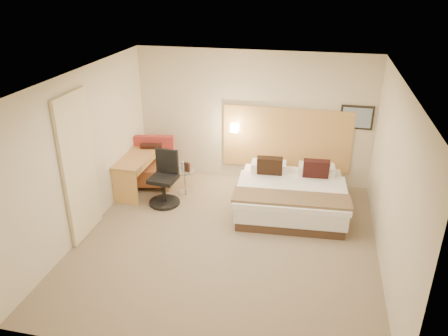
% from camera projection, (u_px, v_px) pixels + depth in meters
% --- Properties ---
extents(floor, '(4.80, 5.00, 0.02)m').
position_uv_depth(floor, '(227.00, 242.00, 7.20)').
color(floor, '#7F6D55').
rests_on(floor, ground).
extents(ceiling, '(4.80, 5.00, 0.02)m').
position_uv_depth(ceiling, '(227.00, 78.00, 6.08)').
color(ceiling, white).
rests_on(ceiling, floor).
extents(wall_back, '(4.80, 0.02, 2.70)m').
position_uv_depth(wall_back, '(253.00, 117.00, 8.87)').
color(wall_back, beige).
rests_on(wall_back, floor).
extents(wall_front, '(4.80, 0.02, 2.70)m').
position_uv_depth(wall_front, '(174.00, 266.00, 4.41)').
color(wall_front, beige).
rests_on(wall_front, floor).
extents(wall_left, '(0.02, 5.00, 2.70)m').
position_uv_depth(wall_left, '(83.00, 154.00, 7.12)').
color(wall_left, beige).
rests_on(wall_left, floor).
extents(wall_right, '(0.02, 5.00, 2.70)m').
position_uv_depth(wall_right, '(393.00, 182.00, 6.16)').
color(wall_right, beige).
rests_on(wall_right, floor).
extents(headboard_panel, '(2.60, 0.04, 1.30)m').
position_uv_depth(headboard_panel, '(286.00, 139.00, 8.86)').
color(headboard_panel, '#BB8848').
rests_on(headboard_panel, wall_back).
extents(art_frame, '(0.62, 0.03, 0.47)m').
position_uv_depth(art_frame, '(357.00, 117.00, 8.38)').
color(art_frame, black).
rests_on(art_frame, wall_back).
extents(art_canvas, '(0.54, 0.01, 0.39)m').
position_uv_depth(art_canvas, '(357.00, 118.00, 8.36)').
color(art_canvas, '#748BA0').
rests_on(art_canvas, wall_back).
extents(lamp_arm, '(0.02, 0.12, 0.02)m').
position_uv_depth(lamp_arm, '(235.00, 127.00, 8.94)').
color(lamp_arm, silver).
rests_on(lamp_arm, wall_back).
extents(lamp_shade, '(0.15, 0.15, 0.15)m').
position_uv_depth(lamp_shade, '(235.00, 128.00, 8.89)').
color(lamp_shade, '#FFEDC6').
rests_on(lamp_shade, wall_back).
extents(curtain, '(0.06, 0.90, 2.42)m').
position_uv_depth(curtain, '(79.00, 167.00, 6.94)').
color(curtain, beige).
rests_on(curtain, wall_left).
extents(bottle_a, '(0.07, 0.07, 0.17)m').
position_uv_depth(bottle_a, '(183.00, 166.00, 8.57)').
color(bottle_a, '#97BFEA').
rests_on(bottle_a, side_table).
extents(menu_folder, '(0.12, 0.08, 0.19)m').
position_uv_depth(menu_folder, '(187.00, 167.00, 8.50)').
color(menu_folder, '#361F16').
rests_on(menu_folder, side_table).
extents(bed, '(2.05, 2.01, 0.95)m').
position_uv_depth(bed, '(291.00, 194.00, 8.05)').
color(bed, '#422D21').
rests_on(bed, floor).
extents(lounge_chair, '(1.03, 0.94, 0.95)m').
position_uv_depth(lounge_chair, '(152.00, 166.00, 9.04)').
color(lounge_chair, tan).
rests_on(lounge_chair, floor).
extents(side_table, '(0.56, 0.56, 0.49)m').
position_uv_depth(side_table, '(185.00, 180.00, 8.67)').
color(side_table, silver).
rests_on(side_table, floor).
extents(desk, '(0.56, 1.19, 0.74)m').
position_uv_depth(desk, '(137.00, 165.00, 8.60)').
color(desk, '#B47D46').
rests_on(desk, floor).
extents(desk_chair, '(0.64, 0.64, 1.03)m').
position_uv_depth(desk_chair, '(165.00, 183.00, 8.23)').
color(desk_chair, black).
rests_on(desk_chair, floor).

